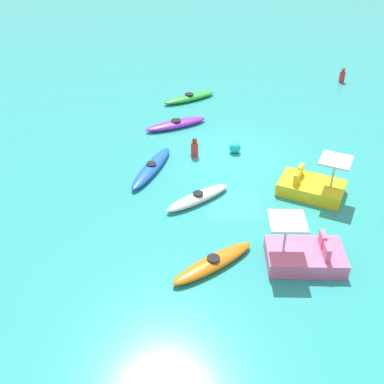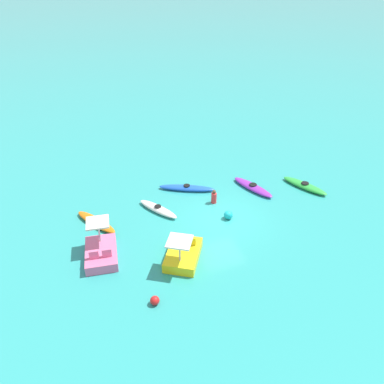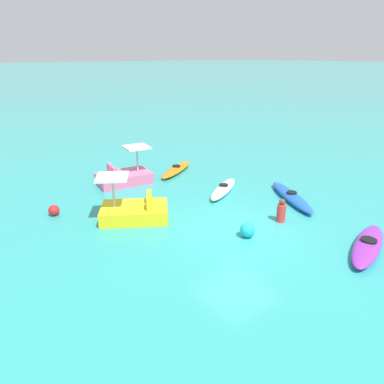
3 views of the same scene
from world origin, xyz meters
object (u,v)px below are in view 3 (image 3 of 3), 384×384
at_px(pedal_boat_yellow, 134,210).
at_px(buoy_cyan, 247,230).
at_px(kayak_blue, 291,197).
at_px(pedal_boat_pink, 124,176).
at_px(person_near_shore, 281,212).
at_px(kayak_purple, 368,245).
at_px(kayak_white, 223,189).
at_px(kayak_orange, 176,169).
at_px(buoy_red, 54,210).

xyz_separation_m(pedal_boat_yellow, buoy_cyan, (-3.46, -2.37, -0.09)).
relative_size(kayak_blue, pedal_boat_pink, 1.34).
distance_m(pedal_boat_pink, buoy_cyan, 7.27).
relative_size(kayak_blue, person_near_shore, 3.94).
bearing_deg(pedal_boat_yellow, kayak_blue, -110.20).
xyz_separation_m(kayak_purple, kayak_white, (6.35, 0.40, -0.00)).
bearing_deg(kayak_orange, person_near_shore, 179.02).
height_order(kayak_blue, buoy_red, buoy_red).
xyz_separation_m(kayak_blue, buoy_cyan, (-1.22, 3.72, 0.09)).
relative_size(kayak_white, kayak_orange, 0.93).
relative_size(kayak_orange, buoy_cyan, 5.89).
relative_size(kayak_blue, buoy_cyan, 6.91).
bearing_deg(buoy_red, pedal_boat_yellow, -131.31).
height_order(pedal_boat_pink, person_near_shore, pedal_boat_pink).
distance_m(pedal_boat_pink, pedal_boat_yellow, 4.02).
distance_m(pedal_boat_yellow, person_near_shore, 5.34).
bearing_deg(buoy_cyan, pedal_boat_pink, 7.35).
relative_size(pedal_boat_pink, person_near_shore, 2.94).
xyz_separation_m(pedal_boat_pink, person_near_shore, (-7.07, -2.74, 0.05)).
relative_size(pedal_boat_yellow, buoy_cyan, 5.64).
bearing_deg(pedal_boat_pink, buoy_cyan, -172.65).
distance_m(kayak_purple, pedal_boat_yellow, 7.88).
bearing_deg(kayak_blue, person_near_shore, 119.53).
relative_size(buoy_cyan, person_near_shore, 0.57).
xyz_separation_m(kayak_blue, buoy_red, (4.26, 8.39, 0.04)).
bearing_deg(pedal_boat_pink, kayak_purple, -161.45).
relative_size(kayak_purple, buoy_cyan, 6.40).
xyz_separation_m(kayak_purple, pedal_boat_yellow, (6.25, 4.79, 0.17)).
xyz_separation_m(kayak_white, kayak_blue, (-2.34, -1.69, -0.00)).
xyz_separation_m(kayak_orange, person_near_shore, (-6.98, 0.12, 0.22)).
bearing_deg(pedal_boat_pink, person_near_shore, -158.80).
xyz_separation_m(kayak_orange, pedal_boat_pink, (0.09, 2.86, 0.17)).
bearing_deg(pedal_boat_pink, buoy_red, 114.79).
bearing_deg(person_near_shore, kayak_white, -3.64).
xyz_separation_m(pedal_boat_yellow, buoy_red, (2.02, 2.30, -0.13)).
bearing_deg(buoy_cyan, kayak_white, -29.70).
relative_size(pedal_boat_yellow, person_near_shore, 3.22).
bearing_deg(kayak_white, buoy_cyan, 150.30).
distance_m(pedal_boat_pink, buoy_red, 4.12).
height_order(kayak_orange, pedal_boat_pink, pedal_boat_pink).
relative_size(pedal_boat_pink, buoy_red, 6.35).
bearing_deg(pedal_boat_yellow, kayak_purple, -142.51).
height_order(pedal_boat_yellow, buoy_red, pedal_boat_yellow).
height_order(pedal_boat_yellow, person_near_shore, pedal_boat_yellow).
bearing_deg(kayak_white, pedal_boat_pink, 39.02).
bearing_deg(buoy_cyan, pedal_boat_yellow, 34.40).
distance_m(kayak_blue, pedal_boat_pink, 7.58).
height_order(kayak_blue, person_near_shore, person_near_shore).
bearing_deg(kayak_white, buoy_red, 73.98).
bearing_deg(pedal_boat_pink, kayak_orange, -91.74).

